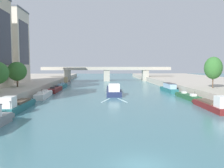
# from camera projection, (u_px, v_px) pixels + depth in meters

# --- Properties ---
(ground_plane) EXTENTS (400.00, 400.00, 0.00)m
(ground_plane) POSITION_uv_depth(u_px,v_px,m) (142.00, 166.00, 17.70)
(ground_plane) COLOR teal
(barge_midriver) EXTENTS (4.37, 19.27, 3.05)m
(barge_midriver) POSITION_uv_depth(u_px,v_px,m) (114.00, 90.00, 63.52)
(barge_midriver) COLOR #1E284C
(barge_midriver) RESTS_ON ground
(wake_behind_barge) EXTENTS (5.60, 5.99, 0.03)m
(wake_behind_barge) POSITION_uv_depth(u_px,v_px,m) (114.00, 100.00, 50.89)
(wake_behind_barge) COLOR silver
(wake_behind_barge) RESTS_ON ground
(moored_boat_left_end) EXTENTS (2.48, 12.55, 2.87)m
(moored_boat_left_end) POSITION_uv_depth(u_px,v_px,m) (17.00, 105.00, 39.43)
(moored_boat_left_end) COLOR #23666B
(moored_boat_left_end) RESTS_ON ground
(moored_boat_left_lone) EXTENTS (2.58, 11.67, 2.34)m
(moored_boat_left_lone) POSITION_uv_depth(u_px,v_px,m) (44.00, 95.00, 55.49)
(moored_boat_left_lone) COLOR silver
(moored_boat_left_lone) RESTS_ON ground
(moored_boat_left_near) EXTENTS (2.42, 12.13, 2.30)m
(moored_boat_left_near) POSITION_uv_depth(u_px,v_px,m) (55.00, 89.00, 67.92)
(moored_boat_left_near) COLOR maroon
(moored_boat_left_near) RESTS_ON ground
(moored_boat_left_second) EXTENTS (2.44, 11.48, 2.14)m
(moored_boat_left_second) POSITION_uv_depth(u_px,v_px,m) (62.00, 86.00, 80.46)
(moored_boat_left_second) COLOR #23666B
(moored_boat_left_second) RESTS_ON ground
(moored_boat_left_midway) EXTENTS (1.96, 10.06, 3.13)m
(moored_boat_left_midway) POSITION_uv_depth(u_px,v_px,m) (67.00, 82.00, 93.16)
(moored_boat_left_midway) COLOR gray
(moored_boat_left_midway) RESTS_ON ground
(moored_boat_right_gap_after) EXTENTS (2.59, 12.15, 2.80)m
(moored_boat_right_gap_after) POSITION_uv_depth(u_px,v_px,m) (212.00, 105.00, 40.25)
(moored_boat_right_gap_after) COLOR maroon
(moored_boat_right_gap_after) RESTS_ON ground
(moored_boat_right_far) EXTENTS (2.25, 11.24, 2.12)m
(moored_boat_right_far) POSITION_uv_depth(u_px,v_px,m) (187.00, 96.00, 53.40)
(moored_boat_right_far) COLOR #235633
(moored_boat_right_far) RESTS_ON ground
(moored_boat_right_midway) EXTENTS (2.41, 11.18, 2.60)m
(moored_boat_right_midway) POSITION_uv_depth(u_px,v_px,m) (169.00, 88.00, 66.85)
(moored_boat_right_midway) COLOR #23666B
(moored_boat_right_midway) RESTS_ON ground
(tree_left_second) EXTENTS (4.78, 4.78, 6.38)m
(tree_left_second) POSITION_uv_depth(u_px,v_px,m) (17.00, 71.00, 59.08)
(tree_left_second) COLOR brown
(tree_left_second) RESTS_ON quay_left
(tree_right_end_of_row) EXTENTS (4.19, 4.19, 7.55)m
(tree_right_end_of_row) POSITION_uv_depth(u_px,v_px,m) (213.00, 68.00, 55.66)
(tree_right_end_of_row) COLOR brown
(tree_right_end_of_row) RESTS_ON quay_right
(building_left_far_end) EXTENTS (10.61, 11.87, 23.48)m
(building_left_far_end) POSITION_uv_depth(u_px,v_px,m) (8.00, 46.00, 75.11)
(building_left_far_end) COLOR beige
(building_left_far_end) RESTS_ON quay_left
(bridge_far) EXTENTS (61.62, 4.40, 6.88)m
(bridge_far) POSITION_uv_depth(u_px,v_px,m) (107.00, 72.00, 111.97)
(bridge_far) COLOR #ADA899
(bridge_far) RESTS_ON ground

